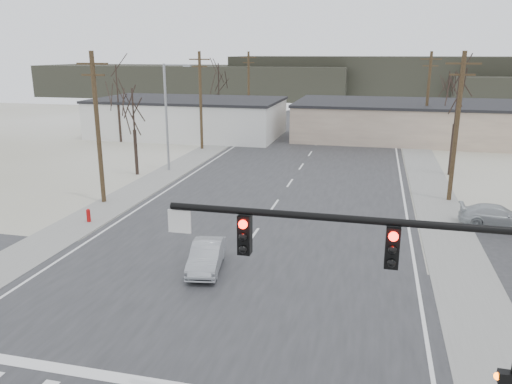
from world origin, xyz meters
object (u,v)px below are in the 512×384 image
fire_hydrant (88,215)px  car_far_b (315,111)px  car_far_a (313,131)px  traffic_signal_mast (438,289)px  sedan_crossing (207,256)px  car_parked_silver (497,216)px

fire_hydrant → car_far_b: car_far_b is taller
fire_hydrant → car_far_a: size_ratio=0.16×
traffic_signal_mast → car_far_a: bearing=100.5°
sedan_crossing → car_far_a: (0.06, 38.64, 0.15)m
traffic_signal_mast → car_far_b: size_ratio=2.00×
sedan_crossing → car_parked_silver: size_ratio=0.92×
fire_hydrant → sedan_crossing: sedan_crossing is taller
car_far_a → car_far_b: 21.24m
car_far_b → car_parked_silver: 52.78m
fire_hydrant → car_parked_silver: (23.72, 5.00, 0.19)m
traffic_signal_mast → sedan_crossing: traffic_signal_mast is taller
traffic_signal_mast → sedan_crossing: (-8.98, 9.45, -3.99)m
car_far_b → sedan_crossing: bearing=-89.9°
fire_hydrant → sedan_crossing: 10.29m
fire_hydrant → car_parked_silver: size_ratio=0.21×
traffic_signal_mast → car_far_b: traffic_signal_mast is taller
sedan_crossing → car_far_b: bearing=82.5°
sedan_crossing → car_far_b: (-2.30, 59.75, 0.12)m
sedan_crossing → car_far_b: 59.80m
sedan_crossing → car_far_b: car_far_b is taller
sedan_crossing → car_parked_silver: (14.61, 9.75, -0.04)m
traffic_signal_mast → car_far_b: (-11.28, 69.20, -3.87)m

